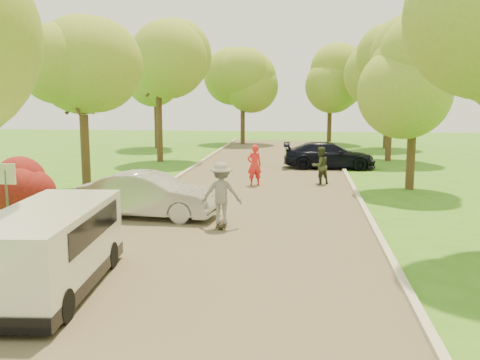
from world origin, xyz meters
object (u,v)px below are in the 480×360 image
at_px(street_sign, 6,187).
at_px(person_olive, 320,166).
at_px(longboard, 222,224).
at_px(dark_sedan, 329,155).
at_px(person_striped, 254,165).
at_px(silver_sedan, 149,195).
at_px(minivan, 50,248).
at_px(skateboarder, 221,193).

bearing_deg(street_sign, person_olive, 51.73).
bearing_deg(street_sign, longboard, 25.17).
bearing_deg(person_olive, dark_sedan, -128.56).
bearing_deg(person_striped, silver_sedan, 43.23).
xyz_separation_m(silver_sedan, person_striped, (2.80, 6.56, 0.17)).
height_order(longboard, person_olive, person_olive).
bearing_deg(person_striped, minivan, 54.01).
xyz_separation_m(silver_sedan, skateboarder, (2.52, -1.06, 0.31)).
xyz_separation_m(minivan, silver_sedan, (0.10, 6.68, -0.16)).
bearing_deg(dark_sedan, person_striped, 148.69).
bearing_deg(silver_sedan, person_olive, -31.90).
bearing_deg(person_olive, silver_sedan, 19.76).
height_order(person_striped, person_olive, person_striped).
bearing_deg(minivan, longboard, 60.08).
distance_m(minivan, silver_sedan, 6.68).
relative_size(minivan, skateboarder, 2.54).
bearing_deg(dark_sedan, longboard, 163.35).
height_order(silver_sedan, longboard, silver_sedan).
distance_m(street_sign, person_striped, 11.58).
distance_m(dark_sedan, longboard, 14.18).
relative_size(street_sign, skateboarder, 1.17).
height_order(silver_sedan, dark_sedan, silver_sedan).
height_order(silver_sedan, person_striped, person_striped).
height_order(minivan, silver_sedan, minivan).
distance_m(skateboarder, person_striped, 7.62).
height_order(longboard, person_striped, person_striped).
bearing_deg(person_olive, skateboarder, 37.15).
distance_m(minivan, person_olive, 15.01).
relative_size(person_striped, person_olive, 1.08).
distance_m(street_sign, person_olive, 13.69).
distance_m(silver_sedan, person_striped, 7.14).
height_order(street_sign, longboard, street_sign).
xyz_separation_m(longboard, skateboarder, (-0.00, 0.00, 0.94)).
distance_m(silver_sedan, skateboarder, 2.75).
distance_m(street_sign, skateboarder, 5.90).
bearing_deg(silver_sedan, dark_sedan, -20.17).
xyz_separation_m(minivan, skateboarder, (2.62, 5.62, 0.15)).
distance_m(dark_sedan, skateboarder, 14.17).
xyz_separation_m(silver_sedan, longboard, (2.52, -1.06, -0.63)).
bearing_deg(person_striped, skateboarder, 64.27).
distance_m(street_sign, longboard, 6.06).
relative_size(dark_sedan, longboard, 5.11).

